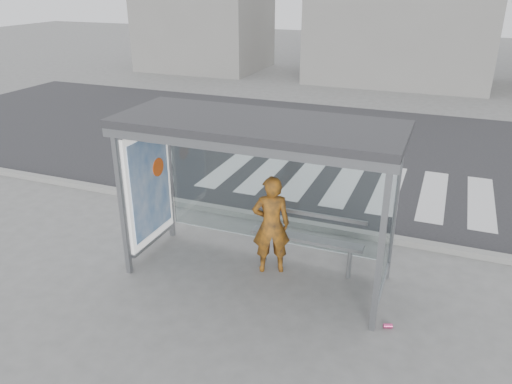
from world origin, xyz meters
TOP-DOWN VIEW (x-y plane):
  - ground at (0.00, 0.00)m, footprint 80.00×80.00m
  - road at (0.00, 7.00)m, footprint 30.00×10.00m
  - curb at (0.00, 1.95)m, footprint 30.00×0.18m
  - crosswalk at (1.00, 4.50)m, footprint 7.55×3.00m
  - bus_shelter at (-0.37, 0.06)m, footprint 4.25×1.65m
  - building_left at (-10.00, 18.00)m, footprint 6.00×5.00m
  - building_center at (0.00, 18.00)m, footprint 8.00×5.00m
  - person at (0.15, 0.23)m, footprint 0.72×0.62m
  - bench at (0.69, 0.50)m, footprint 1.87×0.32m
  - soda_can at (2.20, -0.59)m, footprint 0.14×0.10m

SIDE VIEW (x-z plane):
  - ground at x=0.00m, z-range 0.00..0.00m
  - crosswalk at x=1.00m, z-range 0.00..0.00m
  - road at x=0.00m, z-range 0.00..0.01m
  - soda_can at x=2.20m, z-range 0.00..0.07m
  - curb at x=0.00m, z-range 0.00..0.12m
  - bench at x=0.69m, z-range 0.09..1.05m
  - person at x=0.15m, z-range 0.00..1.69m
  - bus_shelter at x=-0.37m, z-range 0.67..3.29m
  - building_center at x=0.00m, z-range 0.00..5.00m
  - building_left at x=-10.00m, z-range 0.00..6.00m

